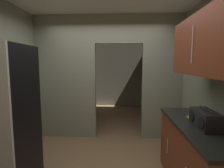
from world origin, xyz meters
TOP-DOWN VIEW (x-y plane):
  - kitchen_partition at (-0.08, 1.44)m, footprint 3.23×0.12m
  - adjoining_room_shell at (0.00, 3.55)m, footprint 3.23×3.20m
  - lower_cabinet_run at (1.29, -0.37)m, footprint 0.66×1.64m
  - upper_cabinet_counterside at (1.29, -0.37)m, footprint 0.36×1.47m
  - boombox at (1.25, -0.46)m, footprint 0.21×0.44m
  - book_stack at (1.25, -0.15)m, footprint 0.14×0.18m

SIDE VIEW (x-z plane):
  - lower_cabinet_run at x=1.29m, z-range 0.00..0.94m
  - book_stack at x=1.25m, z-range 0.94..0.98m
  - boombox at x=1.25m, z-range 0.92..1.15m
  - adjoining_room_shell at x=0.00m, z-range 0.00..2.71m
  - kitchen_partition at x=-0.08m, z-range 0.10..2.81m
  - upper_cabinet_counterside at x=1.29m, z-range 1.53..2.23m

